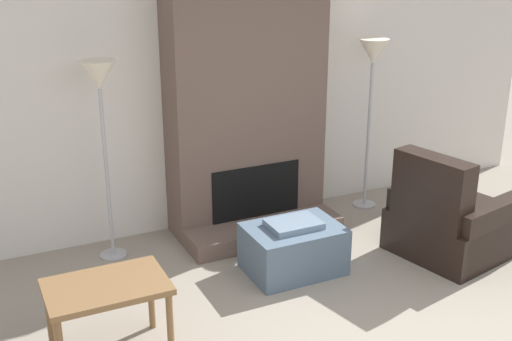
% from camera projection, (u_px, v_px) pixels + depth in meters
% --- Properties ---
extents(wall_back, '(6.83, 0.06, 2.60)m').
position_uv_depth(wall_back, '(235.00, 83.00, 5.83)').
color(wall_back, silver).
rests_on(wall_back, ground_plane).
extents(fireplace, '(1.42, 0.79, 2.60)m').
position_uv_depth(fireplace, '(247.00, 96.00, 5.63)').
color(fireplace, brown).
rests_on(fireplace, ground_plane).
extents(ottoman, '(0.75, 0.54, 0.44)m').
position_uv_depth(ottoman, '(293.00, 248.00, 5.13)').
color(ottoman, slate).
rests_on(ottoman, ground_plane).
extents(armchair, '(1.13, 1.02, 0.93)m').
position_uv_depth(armchair, '(451.00, 223.00, 5.42)').
color(armchair, black).
rests_on(armchair, ground_plane).
extents(side_table, '(0.75, 0.50, 0.53)m').
position_uv_depth(side_table, '(107.00, 294.00, 3.97)').
color(side_table, brown).
rests_on(side_table, ground_plane).
extents(floor_lamp_left, '(0.29, 0.29, 1.66)m').
position_uv_depth(floor_lamp_left, '(100.00, 90.00, 4.96)').
color(floor_lamp_left, '#ADADB2').
rests_on(floor_lamp_left, ground_plane).
extents(floor_lamp_right, '(0.29, 0.29, 1.67)m').
position_uv_depth(floor_lamp_right, '(373.00, 64.00, 5.99)').
color(floor_lamp_right, '#ADADB2').
rests_on(floor_lamp_right, ground_plane).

